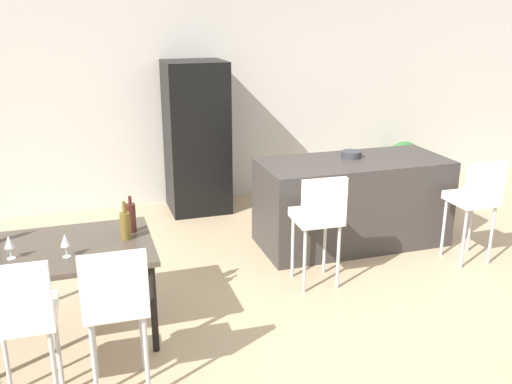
% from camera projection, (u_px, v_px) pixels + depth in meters
% --- Properties ---
extents(ground_plane, '(10.00, 10.00, 0.00)m').
position_uv_depth(ground_plane, '(342.00, 282.00, 5.19)').
color(ground_plane, tan).
extents(back_wall, '(10.00, 0.12, 2.90)m').
position_uv_depth(back_wall, '(251.00, 87.00, 7.30)').
color(back_wall, beige).
rests_on(back_wall, ground_plane).
extents(kitchen_island, '(1.97, 0.86, 0.92)m').
position_uv_depth(kitchen_island, '(352.00, 202.00, 5.94)').
color(kitchen_island, '#383330').
rests_on(kitchen_island, ground_plane).
extents(bar_chair_left, '(0.41, 0.41, 1.05)m').
position_uv_depth(bar_chair_left, '(319.00, 214.00, 4.92)').
color(bar_chair_left, white).
rests_on(bar_chair_left, ground_plane).
extents(bar_chair_middle, '(0.40, 0.40, 1.05)m').
position_uv_depth(bar_chair_middle, '(476.00, 196.00, 5.39)').
color(bar_chair_middle, white).
rests_on(bar_chair_middle, ground_plane).
extents(dining_table, '(1.22, 0.93, 0.74)m').
position_uv_depth(dining_table, '(69.00, 255.00, 4.15)').
color(dining_table, '#4C4238').
rests_on(dining_table, ground_plane).
extents(dining_chair_near, '(0.41, 0.41, 1.05)m').
position_uv_depth(dining_chair_near, '(20.00, 313.00, 3.31)').
color(dining_chair_near, white).
rests_on(dining_chair_near, ground_plane).
extents(dining_chair_far, '(0.41, 0.41, 1.05)m').
position_uv_depth(dining_chair_far, '(115.00, 299.00, 3.47)').
color(dining_chair_far, white).
rests_on(dining_chair_far, ground_plane).
extents(wine_bottle_far, '(0.08, 0.08, 0.30)m').
position_uv_depth(wine_bottle_far, '(125.00, 225.00, 4.23)').
color(wine_bottle_far, brown).
rests_on(wine_bottle_far, dining_table).
extents(wine_bottle_middle, '(0.07, 0.07, 0.30)m').
position_uv_depth(wine_bottle_middle, '(131.00, 217.00, 4.37)').
color(wine_bottle_middle, '#471E19').
rests_on(wine_bottle_middle, dining_table).
extents(wine_glass_left, '(0.07, 0.07, 0.17)m').
position_uv_depth(wine_glass_left, '(9.00, 242.00, 3.89)').
color(wine_glass_left, silver).
rests_on(wine_glass_left, dining_table).
extents(wine_glass_right, '(0.07, 0.07, 0.17)m').
position_uv_depth(wine_glass_right, '(65.00, 241.00, 3.92)').
color(wine_glass_right, silver).
rests_on(wine_glass_right, dining_table).
extents(refrigerator, '(0.72, 0.68, 1.84)m').
position_uv_depth(refrigerator, '(196.00, 138.00, 6.83)').
color(refrigerator, black).
rests_on(refrigerator, ground_plane).
extents(fruit_bowl, '(0.21, 0.21, 0.07)m').
position_uv_depth(fruit_bowl, '(351.00, 154.00, 5.89)').
color(fruit_bowl, '#333338').
rests_on(fruit_bowl, kitchen_island).
extents(potted_plant, '(0.47, 0.47, 0.66)m').
position_uv_depth(potted_plant, '(404.00, 161.00, 7.83)').
color(potted_plant, '#38383D').
rests_on(potted_plant, ground_plane).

